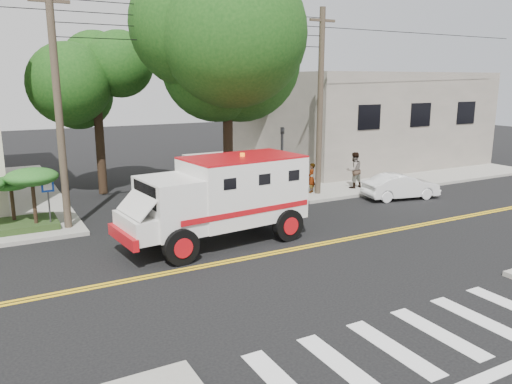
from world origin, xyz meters
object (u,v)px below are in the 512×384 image
armored_truck (222,195)px  pedestrian_a (311,178)px  parked_sedan (401,186)px  pedestrian_b (354,170)px

armored_truck → pedestrian_a: size_ratio=4.59×
parked_sedan → pedestrian_a: (-3.47, 2.65, 0.28)m
pedestrian_b → pedestrian_a: bearing=-1.9°
armored_truck → parked_sedan: (10.50, 1.90, -1.11)m
parked_sedan → pedestrian_a: bearing=64.0°
pedestrian_a → pedestrian_b: 2.63m
pedestrian_b → armored_truck: bearing=25.3°
armored_truck → pedestrian_b: size_ratio=3.65×
armored_truck → parked_sedan: armored_truck is taller
parked_sedan → armored_truck: bearing=111.6°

